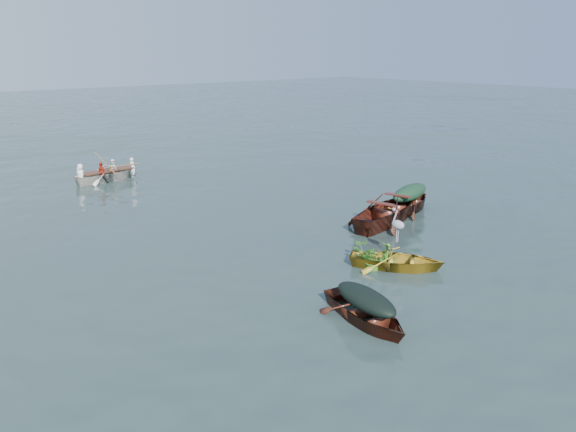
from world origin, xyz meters
The scene contains 13 objects.
ground centered at (0.00, 0.00, 0.00)m, with size 140.00×140.00×0.00m, color #2C3E3B.
yellow_dinghy centered at (-0.66, -1.58, 0.00)m, with size 1.27×2.94×0.78m, color #B49223.
dark_covered_boat centered at (-3.45, -3.08, 0.00)m, with size 1.18×3.17×0.76m, color #522213.
green_tarp_boat centered at (3.72, 1.52, 0.00)m, with size 1.24×3.98×0.90m, color #41160F.
open_wooden_boat centered at (2.20, 1.14, 0.00)m, with size 1.58×5.09×1.23m, color #5C2517.
rowed_boat centered at (-2.36, 12.56, 0.00)m, with size 1.17×3.91×0.91m, color silver.
dark_tarp_cover centered at (-3.45, -3.08, 0.58)m, with size 0.65×1.74×0.40m, color black.
green_tarp_cover centered at (3.72, 1.52, 0.71)m, with size 0.68×2.19×0.52m, color #163520.
thwart_benches centered at (2.20, 1.14, 0.64)m, with size 0.95×2.54×0.04m, color #441710, non-canonical shape.
heron centered at (-0.25, -1.22, 0.85)m, with size 0.28×0.40×0.92m, color #9FA1A8, non-canonical shape.
dinghy_weeds centered at (-0.96, -1.12, 0.69)m, with size 0.70×0.90×0.60m, color #2B671B.
rowers centered at (-2.36, 12.56, 0.83)m, with size 1.05×2.74×0.76m, color white.
oars centered at (-2.36, 12.56, 0.48)m, with size 2.60×0.60×0.06m, color brown, non-canonical shape.
Camera 1 is at (-11.28, -10.04, 5.37)m, focal length 35.00 mm.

